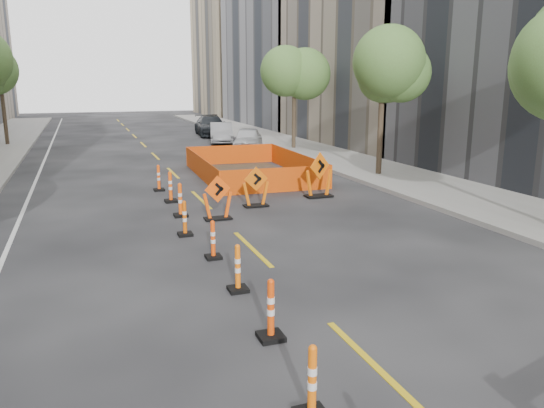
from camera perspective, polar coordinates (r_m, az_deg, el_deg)
name	(u,v)px	position (r m, az deg, el deg)	size (l,w,h in m)	color
ground_plane	(318,312)	(9.89, 4.99, -11.49)	(140.00, 140.00, 0.00)	black
sidewalk_right	(390,174)	(24.22, 12.58, 3.15)	(4.00, 90.00, 0.15)	gray
bld_right_c	(403,37)	(38.25, 13.95, 17.01)	(12.00, 16.00, 14.00)	gray
bld_right_d	(307,17)	(52.98, 3.77, 19.39)	(12.00, 18.00, 20.00)	gray
bld_right_e	(249,50)	(70.04, -2.49, 16.21)	(12.00, 14.00, 16.00)	tan
tree_l_d	(0,75)	(38.43, -27.23, 12.26)	(2.80, 2.80, 5.95)	#382B1E
tree_r_b	(383,71)	(23.57, 11.85, 13.80)	(2.80, 2.80, 5.95)	#382B1E
tree_r_c	(294,74)	(32.54, 2.41, 13.77)	(2.80, 2.80, 5.95)	#382B1E
channelizer_1	(312,382)	(6.88, 4.34, -18.54)	(0.39, 0.39, 1.00)	orange
channelizer_2	(271,309)	(8.70, -0.13, -11.25)	(0.41, 0.41, 1.04)	#E24109
channelizer_3	(238,268)	(10.61, -3.71, -6.87)	(0.39, 0.39, 0.98)	orange
channelizer_4	(213,240)	(12.59, -6.37, -3.82)	(0.37, 0.37, 0.93)	#F7460A
channelizer_5	(185,218)	(14.54, -9.38, -1.51)	(0.39, 0.39, 0.98)	#D55508
channelizer_6	(180,200)	(16.63, -9.84, 0.45)	(0.42, 0.42, 1.06)	#FF540A
channelizer_7	(170,187)	(18.69, -10.87, 1.82)	(0.43, 0.43, 1.08)	#FF510A
channelizer_8	(159,178)	(20.76, -12.09, 2.77)	(0.40, 0.40, 1.01)	#FF4F0A
chevron_sign_left	(217,198)	(16.06, -5.88, 0.68)	(0.91, 0.55, 1.37)	#FF510A
chevron_sign_center	(256,187)	(17.67, -1.76, 1.87)	(0.91, 0.54, 1.36)	#DD5C09
chevron_sign_right	(319,175)	(19.18, 5.08, 3.14)	(1.09, 0.66, 1.64)	orange
safety_fence	(250,165)	(23.58, -2.34, 4.17)	(4.45, 7.57, 0.95)	#F84B0D
parked_car_near	(248,139)	(32.14, -2.62, 6.96)	(1.68, 4.17, 1.42)	silver
parked_car_mid	(221,133)	(36.60, -5.48, 7.62)	(1.46, 4.18, 1.38)	gray
parked_car_far	(211,126)	(41.86, -6.60, 8.37)	(2.14, 5.26, 1.53)	black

